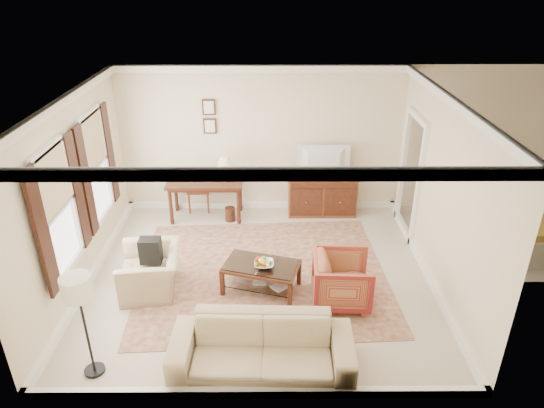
{
  "coord_description": "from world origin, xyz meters",
  "views": [
    {
      "loc": [
        0.16,
        -6.54,
        4.56
      ],
      "look_at": [
        0.2,
        0.3,
        1.15
      ],
      "focal_mm": 32.0,
      "sensor_mm": 36.0,
      "label": 1
    }
  ],
  "objects_px": {
    "writing_desk": "(205,186)",
    "coffee_table": "(261,270)",
    "tv": "(324,152)",
    "sideboard": "(322,194)",
    "striped_armchair": "(342,278)",
    "sofa": "(262,341)",
    "club_armchair": "(150,265)"
  },
  "relations": [
    {
      "from": "club_armchair",
      "to": "sofa",
      "type": "xyz_separation_m",
      "value": [
        1.73,
        -1.66,
        -0.01
      ]
    },
    {
      "from": "tv",
      "to": "club_armchair",
      "type": "height_order",
      "value": "tv"
    },
    {
      "from": "tv",
      "to": "coffee_table",
      "type": "height_order",
      "value": "tv"
    },
    {
      "from": "coffee_table",
      "to": "club_armchair",
      "type": "bearing_deg",
      "value": 178.87
    },
    {
      "from": "coffee_table",
      "to": "sofa",
      "type": "distance_m",
      "value": 1.63
    },
    {
      "from": "striped_armchair",
      "to": "club_armchair",
      "type": "bearing_deg",
      "value": 86.38
    },
    {
      "from": "writing_desk",
      "to": "coffee_table",
      "type": "distance_m",
      "value": 2.68
    },
    {
      "from": "sofa",
      "to": "coffee_table",
      "type": "bearing_deg",
      "value": 92.83
    },
    {
      "from": "coffee_table",
      "to": "sofa",
      "type": "relative_size",
      "value": 0.56
    },
    {
      "from": "coffee_table",
      "to": "striped_armchair",
      "type": "height_order",
      "value": "striped_armchair"
    },
    {
      "from": "coffee_table",
      "to": "striped_armchair",
      "type": "bearing_deg",
      "value": -13.99
    },
    {
      "from": "sideboard",
      "to": "club_armchair",
      "type": "distance_m",
      "value": 3.85
    },
    {
      "from": "coffee_table",
      "to": "writing_desk",
      "type": "bearing_deg",
      "value": 114.78
    },
    {
      "from": "sideboard",
      "to": "coffee_table",
      "type": "distance_m",
      "value": 2.85
    },
    {
      "from": "tv",
      "to": "sofa",
      "type": "xyz_separation_m",
      "value": [
        -1.15,
        -4.2,
        -0.88
      ]
    },
    {
      "from": "sideboard",
      "to": "coffee_table",
      "type": "bearing_deg",
      "value": -114.38
    },
    {
      "from": "sideboard",
      "to": "sofa",
      "type": "xyz_separation_m",
      "value": [
        -1.15,
        -4.22,
        0.03
      ]
    },
    {
      "from": "coffee_table",
      "to": "striped_armchair",
      "type": "relative_size",
      "value": 1.47
    },
    {
      "from": "coffee_table",
      "to": "club_armchair",
      "type": "distance_m",
      "value": 1.7
    },
    {
      "from": "writing_desk",
      "to": "tv",
      "type": "xyz_separation_m",
      "value": [
        2.29,
        0.16,
        0.63
      ]
    },
    {
      "from": "tv",
      "to": "writing_desk",
      "type": "bearing_deg",
      "value": 3.94
    },
    {
      "from": "writing_desk",
      "to": "sideboard",
      "type": "height_order",
      "value": "sideboard"
    },
    {
      "from": "tv",
      "to": "sideboard",
      "type": "bearing_deg",
      "value": -90.0
    },
    {
      "from": "striped_armchair",
      "to": "club_armchair",
      "type": "relative_size",
      "value": 0.84
    },
    {
      "from": "tv",
      "to": "sofa",
      "type": "height_order",
      "value": "tv"
    },
    {
      "from": "club_armchair",
      "to": "sofa",
      "type": "relative_size",
      "value": 0.45
    },
    {
      "from": "writing_desk",
      "to": "coffee_table",
      "type": "bearing_deg",
      "value": -65.22
    },
    {
      "from": "club_armchair",
      "to": "sofa",
      "type": "bearing_deg",
      "value": 39.46
    },
    {
      "from": "striped_armchair",
      "to": "coffee_table",
      "type": "bearing_deg",
      "value": 78.91
    },
    {
      "from": "writing_desk",
      "to": "striped_armchair",
      "type": "height_order",
      "value": "striped_armchair"
    },
    {
      "from": "club_armchair",
      "to": "sofa",
      "type": "height_order",
      "value": "club_armchair"
    },
    {
      "from": "club_armchair",
      "to": "tv",
      "type": "bearing_deg",
      "value": 124.76
    }
  ]
}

